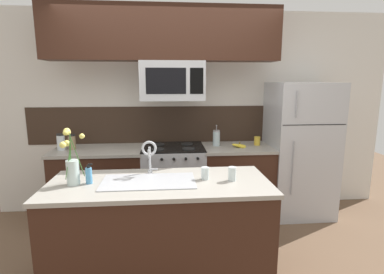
{
  "coord_description": "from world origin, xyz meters",
  "views": [
    {
      "loc": [
        -0.08,
        -2.71,
        1.73
      ],
      "look_at": [
        0.18,
        0.27,
        1.16
      ],
      "focal_mm": 28.0,
      "sensor_mm": 36.0,
      "label": 1
    }
  ],
  "objects_px": {
    "coffee_tin": "(257,141)",
    "drinking_glass": "(205,173)",
    "microwave": "(172,81)",
    "storage_jar_medium": "(72,142)",
    "dish_soap_bottle": "(89,175)",
    "spare_glass": "(232,174)",
    "sink_faucet": "(149,153)",
    "french_press": "(216,138)",
    "refrigerator": "(299,149)",
    "storage_jar_tall": "(61,142)",
    "banana_bunch": "(240,146)",
    "stove_range": "(173,182)",
    "flower_vase": "(72,166)"
  },
  "relations": [
    {
      "from": "microwave",
      "to": "dish_soap_bottle",
      "type": "distance_m",
      "value": 1.6
    },
    {
      "from": "stove_range",
      "to": "refrigerator",
      "type": "height_order",
      "value": "refrigerator"
    },
    {
      "from": "storage_jar_tall",
      "to": "banana_bunch",
      "type": "distance_m",
      "value": 2.15
    },
    {
      "from": "stove_range",
      "to": "refrigerator",
      "type": "relative_size",
      "value": 0.55
    },
    {
      "from": "french_press",
      "to": "dish_soap_bottle",
      "type": "xyz_separation_m",
      "value": [
        -1.25,
        -1.31,
        -0.03
      ]
    },
    {
      "from": "drinking_glass",
      "to": "flower_vase",
      "type": "height_order",
      "value": "flower_vase"
    },
    {
      "from": "storage_jar_tall",
      "to": "coffee_tin",
      "type": "xyz_separation_m",
      "value": [
        2.4,
        0.07,
        -0.04
      ]
    },
    {
      "from": "storage_jar_medium",
      "to": "spare_glass",
      "type": "bearing_deg",
      "value": -37.81
    },
    {
      "from": "dish_soap_bottle",
      "to": "spare_glass",
      "type": "relative_size",
      "value": 1.42
    },
    {
      "from": "refrigerator",
      "to": "storage_jar_tall",
      "type": "xyz_separation_m",
      "value": [
        -2.95,
        -0.04,
        0.16
      ]
    },
    {
      "from": "spare_glass",
      "to": "dish_soap_bottle",
      "type": "bearing_deg",
      "value": 178.49
    },
    {
      "from": "stove_range",
      "to": "drinking_glass",
      "type": "xyz_separation_m",
      "value": [
        0.24,
        -1.22,
        0.5
      ]
    },
    {
      "from": "sink_faucet",
      "to": "storage_jar_medium",
      "type": "bearing_deg",
      "value": 132.54
    },
    {
      "from": "dish_soap_bottle",
      "to": "flower_vase",
      "type": "distance_m",
      "value": 0.15
    },
    {
      "from": "storage_jar_tall",
      "to": "flower_vase",
      "type": "relative_size",
      "value": 0.45
    },
    {
      "from": "french_press",
      "to": "drinking_glass",
      "type": "xyz_separation_m",
      "value": [
        -0.31,
        -1.28,
        -0.05
      ]
    },
    {
      "from": "coffee_tin",
      "to": "drinking_glass",
      "type": "distance_m",
      "value": 1.53
    },
    {
      "from": "drinking_glass",
      "to": "flower_vase",
      "type": "relative_size",
      "value": 0.23
    },
    {
      "from": "refrigerator",
      "to": "dish_soap_bottle",
      "type": "distance_m",
      "value": 2.65
    },
    {
      "from": "microwave",
      "to": "storage_jar_medium",
      "type": "relative_size",
      "value": 4.12
    },
    {
      "from": "drinking_glass",
      "to": "stove_range",
      "type": "bearing_deg",
      "value": 101.01
    },
    {
      "from": "storage_jar_medium",
      "to": "refrigerator",
      "type": "bearing_deg",
      "value": 0.02
    },
    {
      "from": "microwave",
      "to": "drinking_glass",
      "type": "xyz_separation_m",
      "value": [
        0.24,
        -1.2,
        -0.76
      ]
    },
    {
      "from": "spare_glass",
      "to": "flower_vase",
      "type": "height_order",
      "value": "flower_vase"
    },
    {
      "from": "french_press",
      "to": "sink_faucet",
      "type": "height_order",
      "value": "sink_faucet"
    },
    {
      "from": "microwave",
      "to": "storage_jar_medium",
      "type": "distance_m",
      "value": 1.41
    },
    {
      "from": "stove_range",
      "to": "dish_soap_bottle",
      "type": "height_order",
      "value": "dish_soap_bottle"
    },
    {
      "from": "stove_range",
      "to": "microwave",
      "type": "bearing_deg",
      "value": -89.84
    },
    {
      "from": "coffee_tin",
      "to": "french_press",
      "type": "bearing_deg",
      "value": 178.91
    },
    {
      "from": "microwave",
      "to": "storage_jar_medium",
      "type": "xyz_separation_m",
      "value": [
        -1.21,
        0.04,
        -0.72
      ]
    },
    {
      "from": "microwave",
      "to": "refrigerator",
      "type": "relative_size",
      "value": 0.44
    },
    {
      "from": "storage_jar_medium",
      "to": "sink_faucet",
      "type": "relative_size",
      "value": 0.59
    },
    {
      "from": "drinking_glass",
      "to": "storage_jar_medium",
      "type": "bearing_deg",
      "value": 139.4
    },
    {
      "from": "microwave",
      "to": "storage_jar_tall",
      "type": "height_order",
      "value": "microwave"
    },
    {
      "from": "banana_bunch",
      "to": "stove_range",
      "type": "bearing_deg",
      "value": 175.71
    },
    {
      "from": "microwave",
      "to": "coffee_tin",
      "type": "bearing_deg",
      "value": 3.78
    },
    {
      "from": "coffee_tin",
      "to": "stove_range",
      "type": "bearing_deg",
      "value": -177.33
    },
    {
      "from": "banana_bunch",
      "to": "refrigerator",
      "type": "bearing_deg",
      "value": 5.8
    },
    {
      "from": "storage_jar_tall",
      "to": "banana_bunch",
      "type": "relative_size",
      "value": 1.05
    },
    {
      "from": "stove_range",
      "to": "microwave",
      "type": "distance_m",
      "value": 1.26
    },
    {
      "from": "storage_jar_medium",
      "to": "dish_soap_bottle",
      "type": "distance_m",
      "value": 1.36
    },
    {
      "from": "storage_jar_medium",
      "to": "spare_glass",
      "type": "height_order",
      "value": "storage_jar_medium"
    },
    {
      "from": "stove_range",
      "to": "dish_soap_bottle",
      "type": "bearing_deg",
      "value": -119.51
    },
    {
      "from": "storage_jar_medium",
      "to": "coffee_tin",
      "type": "height_order",
      "value": "storage_jar_medium"
    },
    {
      "from": "microwave",
      "to": "french_press",
      "type": "xyz_separation_m",
      "value": [
        0.55,
        0.08,
        -0.71
      ]
    },
    {
      "from": "banana_bunch",
      "to": "dish_soap_bottle",
      "type": "relative_size",
      "value": 1.15
    },
    {
      "from": "storage_jar_medium",
      "to": "drinking_glass",
      "type": "xyz_separation_m",
      "value": [
        1.45,
        -1.24,
        -0.04
      ]
    },
    {
      "from": "coffee_tin",
      "to": "drinking_glass",
      "type": "height_order",
      "value": "coffee_tin"
    },
    {
      "from": "drinking_glass",
      "to": "spare_glass",
      "type": "bearing_deg",
      "value": -13.38
    },
    {
      "from": "drinking_glass",
      "to": "microwave",
      "type": "bearing_deg",
      "value": 101.19
    }
  ]
}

